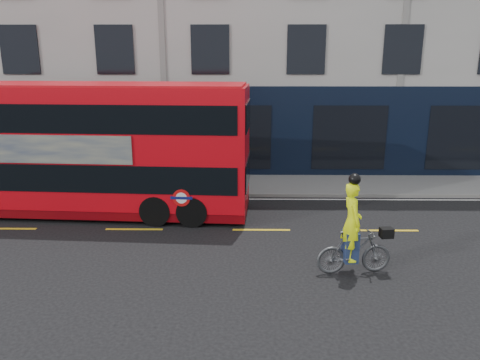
{
  "coord_description": "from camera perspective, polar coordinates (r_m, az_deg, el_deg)",
  "views": [
    {
      "loc": [
        3.51,
        -12.23,
        5.34
      ],
      "look_at": [
        3.32,
        2.65,
        1.31
      ],
      "focal_mm": 35.0,
      "sensor_mm": 36.0,
      "label": 1
    }
  ],
  "objects": [
    {
      "name": "ground",
      "position": [
        13.8,
        -14.19,
        -8.11
      ],
      "size": [
        120.0,
        120.0,
        0.0
      ],
      "primitive_type": "plane",
      "color": "black",
      "rests_on": "ground"
    },
    {
      "name": "lane_dashes",
      "position": [
        15.14,
        -12.77,
        -5.87
      ],
      "size": [
        58.0,
        0.12,
        0.01
      ],
      "primitive_type": null,
      "color": "gold",
      "rests_on": "ground"
    },
    {
      "name": "road_edge_line",
      "position": [
        18.1,
        -10.48,
        -2.26
      ],
      "size": [
        58.0,
        0.1,
        0.01
      ],
      "primitive_type": "cube",
      "color": "silver",
      "rests_on": "ground"
    },
    {
      "name": "building_terrace",
      "position": [
        25.51,
        -7.62,
        19.87
      ],
      "size": [
        50.0,
        10.07,
        15.0
      ],
      "color": "#B4B0AA",
      "rests_on": "ground"
    },
    {
      "name": "cyclist",
      "position": [
        11.99,
        13.66,
        -7.17
      ],
      "size": [
        1.94,
        0.77,
        2.59
      ],
      "rotation": [
        0.0,
        0.0,
        0.12
      ],
      "color": "#4C4E51",
      "rests_on": "ground"
    },
    {
      "name": "bus",
      "position": [
        16.56,
        -18.16,
        3.68
      ],
      "size": [
        11.08,
        3.14,
        4.41
      ],
      "rotation": [
        0.0,
        0.0,
        -0.06
      ],
      "color": "red",
      "rests_on": "ground"
    },
    {
      "name": "kerb",
      "position": [
        18.36,
        -10.31,
        -1.8
      ],
      "size": [
        60.0,
        0.12,
        0.13
      ],
      "primitive_type": "cube",
      "color": "slate",
      "rests_on": "ground"
    },
    {
      "name": "pavement",
      "position": [
        19.78,
        -9.5,
        -0.54
      ],
      "size": [
        60.0,
        3.0,
        0.12
      ],
      "primitive_type": "cube",
      "color": "slate",
      "rests_on": "ground"
    }
  ]
}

